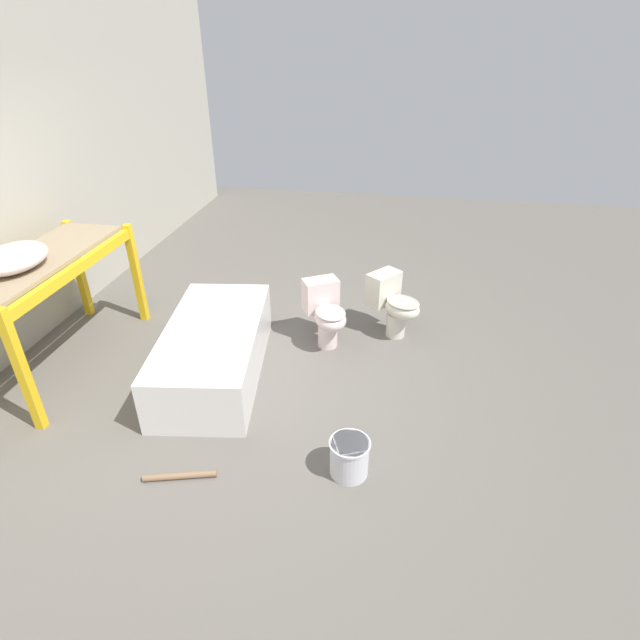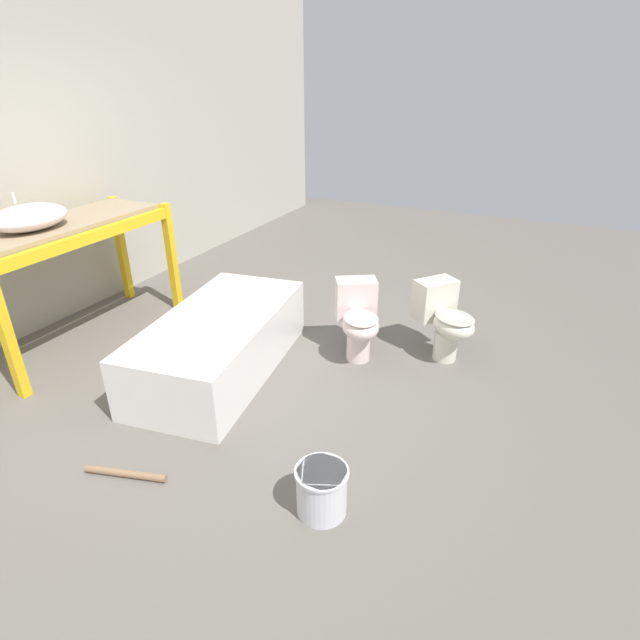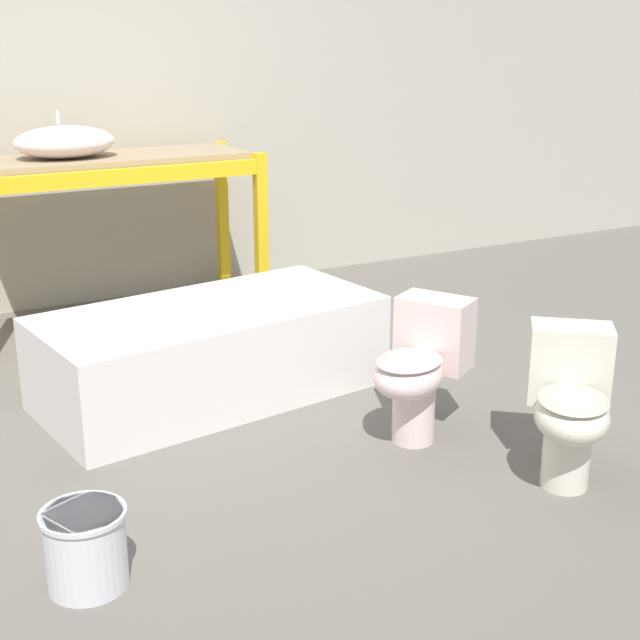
{
  "view_description": "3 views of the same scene",
  "coord_description": "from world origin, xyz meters",
  "px_view_note": "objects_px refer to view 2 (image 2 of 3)",
  "views": [
    {
      "loc": [
        -3.33,
        -1.29,
        2.68
      ],
      "look_at": [
        0.37,
        -0.64,
        0.49
      ],
      "focal_mm": 28.0,
      "sensor_mm": 36.0,
      "label": 1
    },
    {
      "loc": [
        -2.63,
        -1.89,
        2.1
      ],
      "look_at": [
        0.1,
        -0.6,
        0.62
      ],
      "focal_mm": 28.0,
      "sensor_mm": 36.0,
      "label": 2
    },
    {
      "loc": [
        -1.39,
        -3.68,
        1.77
      ],
      "look_at": [
        0.19,
        -0.75,
        0.68
      ],
      "focal_mm": 50.0,
      "sensor_mm": 36.0,
      "label": 3
    }
  ],
  "objects_px": {
    "bathtub_main": "(220,339)",
    "bucket_white": "(322,490)",
    "sink_basin": "(29,217)",
    "toilet_near": "(445,318)",
    "toilet_far": "(358,318)"
  },
  "relations": [
    {
      "from": "bathtub_main",
      "to": "bucket_white",
      "type": "height_order",
      "value": "bathtub_main"
    },
    {
      "from": "sink_basin",
      "to": "toilet_near",
      "type": "bearing_deg",
      "value": -66.83
    },
    {
      "from": "toilet_near",
      "to": "bucket_white",
      "type": "height_order",
      "value": "toilet_near"
    },
    {
      "from": "toilet_near",
      "to": "toilet_far",
      "type": "height_order",
      "value": "same"
    },
    {
      "from": "sink_basin",
      "to": "bucket_white",
      "type": "height_order",
      "value": "sink_basin"
    },
    {
      "from": "bucket_white",
      "to": "sink_basin",
      "type": "bearing_deg",
      "value": 76.66
    },
    {
      "from": "bathtub_main",
      "to": "toilet_far",
      "type": "relative_size",
      "value": 2.85
    },
    {
      "from": "sink_basin",
      "to": "bathtub_main",
      "type": "height_order",
      "value": "sink_basin"
    },
    {
      "from": "toilet_far",
      "to": "bucket_white",
      "type": "xyz_separation_m",
      "value": [
        -1.62,
        -0.43,
        -0.21
      ]
    },
    {
      "from": "toilet_far",
      "to": "bucket_white",
      "type": "bearing_deg",
      "value": -105.38
    },
    {
      "from": "sink_basin",
      "to": "toilet_far",
      "type": "distance_m",
      "value": 2.63
    },
    {
      "from": "toilet_near",
      "to": "sink_basin",
      "type": "bearing_deg",
      "value": 152.29
    },
    {
      "from": "sink_basin",
      "to": "bucket_white",
      "type": "relative_size",
      "value": 2.06
    },
    {
      "from": "bathtub_main",
      "to": "toilet_near",
      "type": "distance_m",
      "value": 1.79
    },
    {
      "from": "bathtub_main",
      "to": "bucket_white",
      "type": "relative_size",
      "value": 6.2
    }
  ]
}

